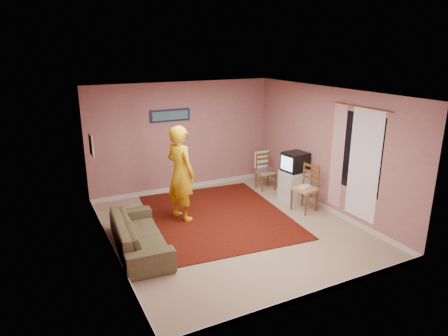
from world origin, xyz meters
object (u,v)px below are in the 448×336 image
chair_b (305,183)px  sofa (140,234)px  tv_cabinet (294,186)px  person (180,173)px  crt_tv (295,162)px  chair_a (266,168)px

chair_b → sofa: 3.61m
tv_cabinet → person: bearing=175.6°
chair_b → sofa: bearing=-101.5°
chair_b → sofa: (-3.59, -0.12, -0.32)m
tv_cabinet → crt_tv: bearing=-173.8°
chair_b → person: person is taller
crt_tv → sofa: (-3.74, -0.71, -0.62)m
crt_tv → sofa: crt_tv is taller
chair_b → person: (-2.48, 0.79, 0.36)m
chair_a → sofa: bearing=-153.3°
chair_a → chair_b: bearing=-87.3°
person → crt_tv: bearing=-115.1°
tv_cabinet → crt_tv: size_ratio=1.28×
tv_cabinet → chair_a: 0.97m
crt_tv → chair_b: crt_tv is taller
crt_tv → chair_b: (-0.15, -0.59, -0.30)m
crt_tv → chair_a: 1.02m
tv_cabinet → sofa: 3.82m
chair_a → person: (-2.46, -0.73, 0.43)m
chair_a → person: 2.61m
chair_a → crt_tv: bearing=-77.8°
tv_cabinet → chair_b: (-0.16, -0.59, 0.26)m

